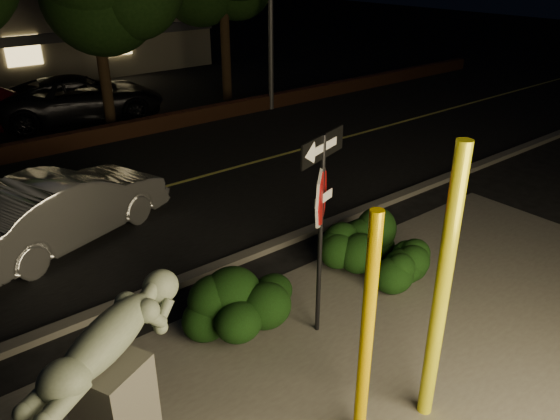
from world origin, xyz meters
The scene contains 15 objects.
ground centered at (0.00, 10.00, 0.00)m, with size 90.00×90.00×0.00m, color black.
patio centered at (0.00, -1.00, 0.01)m, with size 14.00×6.00×0.02m, color #4C4944.
road centered at (0.00, 7.00, 0.01)m, with size 80.00×8.00×0.01m, color black.
lane_marking centered at (0.00, 7.00, 0.02)m, with size 80.00×0.12×0.01m, color #BCB54B.
curb centered at (0.00, 2.90, 0.06)m, with size 80.00×0.25×0.12m, color #4C4944.
brick_wall centered at (0.00, 11.30, 0.25)m, with size 40.00×0.35×0.50m, color #4C2918.
yellow_pole_left centered at (-0.42, -1.35, 1.51)m, with size 0.15×0.15×3.01m, color #EEBD00.
yellow_pole_right centered at (0.50, -1.61, 1.81)m, with size 0.18×0.18×3.61m, color yellow.
signpost centered at (0.54, 0.46, 2.24)m, with size 1.03×0.35×3.14m.
sculpture centered at (-2.84, -0.16, 1.36)m, with size 1.99×1.30×2.20m.
hedge_center centered at (-0.19, 1.11, 0.55)m, with size 2.11×0.99×1.10m, color black.
hedge_right centered at (2.41, 1.35, 0.52)m, with size 1.59×0.85×1.04m, color black.
hedge_far_right centered at (2.49, 0.46, 0.46)m, with size 1.34×0.84×0.93m, color black.
silver_sedan centered at (-1.38, 5.78, 0.72)m, with size 1.52×4.36×1.44m, color silver.
parked_car_dark centered at (2.06, 14.08, 0.76)m, with size 2.52×5.46×1.52m, color black.
Camera 1 is at (-4.17, -4.50, 5.30)m, focal length 35.00 mm.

